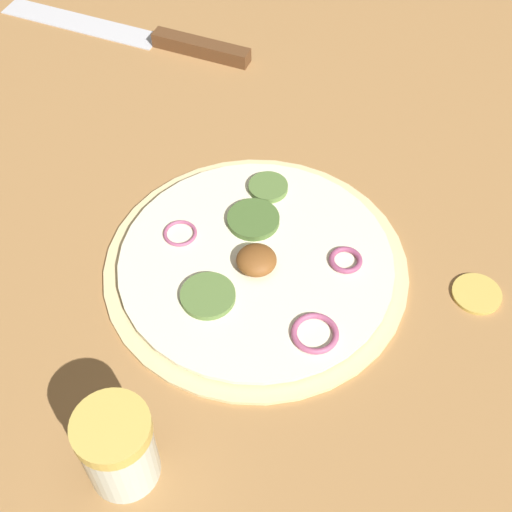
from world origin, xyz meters
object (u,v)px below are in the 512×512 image
Objects in this scene: knife at (163,40)px; spice_jar at (118,448)px; pizza at (256,263)px; loose_cap at (477,293)px.

knife is 0.55m from spice_jar.
spice_jar is (0.19, -0.11, 0.03)m from pizza.
pizza is 6.29× the size of loose_cap.
pizza is 3.65× the size of spice_jar.
pizza is 0.37m from knife.
loose_cap is (-0.15, 0.31, -0.04)m from spice_jar.
pizza reaches higher than knife.
knife is at bearing 178.60° from spice_jar.
knife is 7.14× the size of loose_cap.
pizza is at bearing 149.84° from spice_jar.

